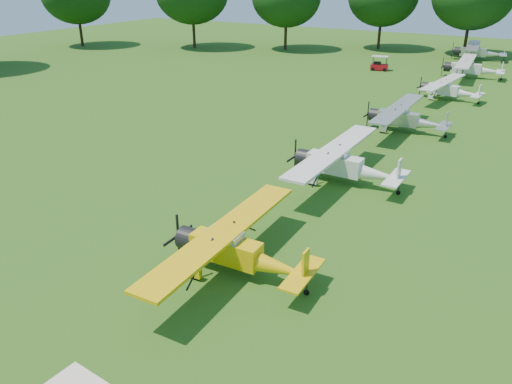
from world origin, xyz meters
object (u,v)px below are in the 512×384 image
aircraft_4 (405,117)px  golf_cart (379,66)px  aircraft_5 (448,88)px  aircraft_6 (471,67)px  aircraft_7 (477,51)px  aircraft_3 (343,163)px  aircraft_2 (236,249)px

aircraft_4 → golf_cart: size_ratio=4.55×
aircraft_5 → aircraft_6: size_ratio=0.88×
aircraft_6 → aircraft_7: aircraft_7 is taller
aircraft_3 → aircraft_5: bearing=87.8°
aircraft_2 → golf_cart: bearing=99.1°
aircraft_2 → aircraft_6: 47.43m
aircraft_6 → golf_cart: 10.47m
aircraft_5 → aircraft_3: bearing=-85.5°
aircraft_2 → aircraft_5: aircraft_2 is taller
aircraft_7 → aircraft_6: bearing=-91.0°
aircraft_3 → aircraft_7: size_ratio=0.97×
aircraft_2 → aircraft_5: (1.29, 35.33, -0.08)m
aircraft_2 → golf_cart: size_ratio=4.58×
aircraft_6 → aircraft_2: bearing=-95.8°
aircraft_3 → golf_cart: bearing=105.0°
aircraft_3 → aircraft_5: (1.10, 24.14, -0.16)m
aircraft_2 → aircraft_3: aircraft_3 is taller
aircraft_4 → aircraft_5: size_ratio=1.06×
aircraft_7 → golf_cart: (-9.16, -13.82, -0.70)m
aircraft_3 → aircraft_7: (-0.10, 49.33, 0.03)m
aircraft_3 → aircraft_4: size_ratio=1.07×
aircraft_3 → aircraft_4: aircraft_3 is taller
golf_cart → aircraft_3: bearing=-86.5°
aircraft_5 → aircraft_4: bearing=-86.5°
aircraft_3 → aircraft_5: aircraft_3 is taller
aircraft_5 → aircraft_6: bearing=96.8°
aircraft_3 → aircraft_4: 11.82m
aircraft_3 → aircraft_5: 24.16m
aircraft_3 → aircraft_7: bearing=90.5°
aircraft_5 → golf_cart: size_ratio=4.28×
aircraft_3 → golf_cart: 36.71m
aircraft_3 → aircraft_6: size_ratio=1.00×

